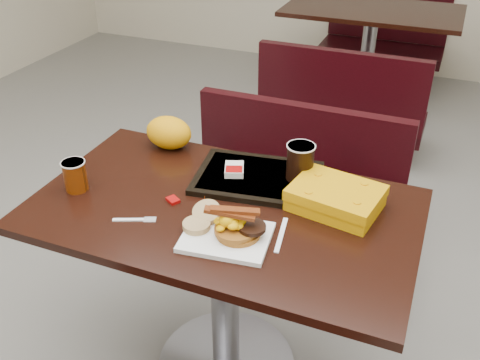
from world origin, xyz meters
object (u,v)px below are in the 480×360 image
at_px(knife, 281,235).
at_px(pancake_stack, 238,231).
at_px(table_far, 367,61).
at_px(fork, 128,220).
at_px(paper_bag, 169,133).
at_px(coffee_cup_far, 300,162).
at_px(bench_far_s, 345,98).
at_px(bench_far_n, 382,36).
at_px(bench_near_n, 286,196).
at_px(coffee_cup_near, 75,176).
at_px(platter, 226,237).
at_px(clamshell, 336,198).
at_px(hashbrown_sleeve_left, 234,169).
at_px(table_near, 225,295).
at_px(tray, 258,178).

bearing_deg(knife, pancake_stack, -70.10).
distance_m(table_far, fork, 2.81).
bearing_deg(paper_bag, coffee_cup_far, -6.79).
height_order(table_far, paper_bag, paper_bag).
bearing_deg(knife, bench_far_s, 177.44).
xyz_separation_m(table_far, fork, (-0.24, -2.77, 0.38)).
xyz_separation_m(bench_far_n, fork, (-0.24, -3.47, 0.39)).
bearing_deg(knife, bench_near_n, -173.23).
distance_m(table_far, bench_far_s, 0.70).
distance_m(table_far, coffee_cup_far, 2.43).
xyz_separation_m(bench_far_n, coffee_cup_near, (-0.49, -3.39, 0.44)).
height_order(platter, clamshell, clamshell).
height_order(clamshell, paper_bag, paper_bag).
xyz_separation_m(coffee_cup_near, hashbrown_sleeve_left, (0.45, 0.26, -0.02)).
xyz_separation_m(knife, paper_bag, (-0.56, 0.36, 0.06)).
bearing_deg(coffee_cup_near, paper_bag, 69.03).
distance_m(table_near, bench_far_s, 1.90).
height_order(bench_far_n, platter, platter).
height_order(bench_near_n, pancake_stack, pancake_stack).
distance_m(coffee_cup_near, coffee_cup_far, 0.73).
bearing_deg(table_far, bench_near_n, -90.00).
distance_m(table_near, pancake_stack, 0.44).
distance_m(bench_near_n, bench_far_n, 2.60).
distance_m(pancake_stack, coffee_cup_near, 0.59).
bearing_deg(bench_far_s, clamshell, -79.64).
bearing_deg(coffee_cup_near, pancake_stack, -4.22).
xyz_separation_m(bench_near_n, table_far, (0.00, 1.90, 0.02)).
relative_size(pancake_stack, coffee_cup_far, 1.05).
bearing_deg(tray, hashbrown_sleeve_left, 179.24).
relative_size(platter, paper_bag, 1.43).
height_order(fork, hashbrown_sleeve_left, hashbrown_sleeve_left).
bearing_deg(hashbrown_sleeve_left, bench_near_n, 65.47).
relative_size(table_near, bench_far_s, 1.20).
xyz_separation_m(table_near, table_far, (0.00, 2.60, 0.00)).
xyz_separation_m(bench_far_s, coffee_cup_far, (0.18, -1.68, 0.47)).
bearing_deg(table_far, clamshell, -82.53).
height_order(table_far, coffee_cup_far, coffee_cup_far).
distance_m(platter, fork, 0.31).
height_order(bench_near_n, tray, tray).
relative_size(platter, coffee_cup_near, 2.42).
height_order(bench_far_s, knife, knife).
bearing_deg(knife, platter, -70.15).
bearing_deg(clamshell, coffee_cup_near, -155.38).
xyz_separation_m(table_near, bench_far_s, (0.00, 1.90, -0.02)).
distance_m(bench_near_n, clamshell, 0.78).
distance_m(bench_far_n, coffee_cup_far, 3.12).
height_order(table_far, bench_far_n, table_far).
bearing_deg(fork, clamshell, 5.23).
height_order(bench_far_s, paper_bag, paper_bag).
bearing_deg(fork, pancake_stack, -15.74).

